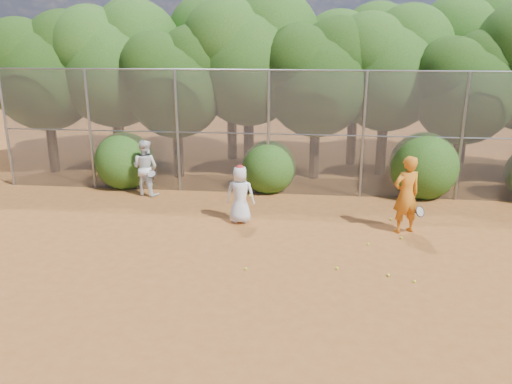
# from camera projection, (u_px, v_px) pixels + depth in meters

# --- Properties ---
(ground) EXTENTS (80.00, 80.00, 0.00)m
(ground) POSITION_uv_depth(u_px,v_px,m) (289.00, 275.00, 10.79)
(ground) COLOR #945121
(ground) RESTS_ON ground
(fence_back) EXTENTS (20.05, 0.09, 4.03)m
(fence_back) POSITION_uv_depth(u_px,v_px,m) (296.00, 133.00, 15.92)
(fence_back) COLOR gray
(fence_back) RESTS_ON ground
(tree_0) EXTENTS (4.38, 3.81, 6.00)m
(tree_0) POSITION_uv_depth(u_px,v_px,m) (45.00, 67.00, 18.32)
(tree_0) COLOR black
(tree_0) RESTS_ON ground
(tree_1) EXTENTS (4.64, 4.03, 6.35)m
(tree_1) POSITION_uv_depth(u_px,v_px,m) (115.00, 61.00, 18.46)
(tree_1) COLOR black
(tree_1) RESTS_ON ground
(tree_2) EXTENTS (3.99, 3.47, 5.47)m
(tree_2) POSITION_uv_depth(u_px,v_px,m) (177.00, 79.00, 17.69)
(tree_2) COLOR black
(tree_2) RESTS_ON ground
(tree_3) EXTENTS (4.89, 4.26, 6.70)m
(tree_3) POSITION_uv_depth(u_px,v_px,m) (250.00, 54.00, 18.14)
(tree_3) COLOR black
(tree_3) RESTS_ON ground
(tree_4) EXTENTS (4.19, 3.64, 5.73)m
(tree_4) POSITION_uv_depth(u_px,v_px,m) (319.00, 74.00, 17.47)
(tree_4) COLOR black
(tree_4) RESTS_ON ground
(tree_5) EXTENTS (4.51, 3.92, 6.17)m
(tree_5) POSITION_uv_depth(u_px,v_px,m) (389.00, 65.00, 17.88)
(tree_5) COLOR black
(tree_5) RESTS_ON ground
(tree_6) EXTENTS (3.86, 3.36, 5.29)m
(tree_6) POSITION_uv_depth(u_px,v_px,m) (467.00, 84.00, 16.82)
(tree_6) COLOR black
(tree_6) RESTS_ON ground
(tree_9) EXTENTS (4.83, 4.20, 6.62)m
(tree_9) POSITION_uv_depth(u_px,v_px,m) (113.00, 54.00, 20.71)
(tree_9) COLOR black
(tree_9) RESTS_ON ground
(tree_10) EXTENTS (5.15, 4.48, 7.06)m
(tree_10) POSITION_uv_depth(u_px,v_px,m) (233.00, 47.00, 20.27)
(tree_10) COLOR black
(tree_10) RESTS_ON ground
(tree_11) EXTENTS (4.64, 4.03, 6.35)m
(tree_11) POSITION_uv_depth(u_px,v_px,m) (357.00, 60.00, 19.48)
(tree_11) COLOR black
(tree_11) RESTS_ON ground
(tree_12) EXTENTS (5.02, 4.37, 6.88)m
(tree_12) POSITION_uv_depth(u_px,v_px,m) (474.00, 50.00, 19.46)
(tree_12) COLOR black
(tree_12) RESTS_ON ground
(bush_0) EXTENTS (2.00, 2.00, 2.00)m
(bush_0) POSITION_uv_depth(u_px,v_px,m) (124.00, 158.00, 17.15)
(bush_0) COLOR #234C13
(bush_0) RESTS_ON ground
(bush_1) EXTENTS (1.80, 1.80, 1.80)m
(bush_1) POSITION_uv_depth(u_px,v_px,m) (269.00, 165.00, 16.63)
(bush_1) COLOR #234C13
(bush_1) RESTS_ON ground
(bush_2) EXTENTS (2.20, 2.20, 2.20)m
(bush_2) POSITION_uv_depth(u_px,v_px,m) (424.00, 163.00, 16.03)
(bush_2) COLOR #234C13
(bush_2) RESTS_ON ground
(player_yellow) EXTENTS (0.96, 0.75, 2.07)m
(player_yellow) POSITION_uv_depth(u_px,v_px,m) (406.00, 195.00, 12.96)
(player_yellow) COLOR orange
(player_yellow) RESTS_ON ground
(player_teen) EXTENTS (0.79, 0.52, 1.64)m
(player_teen) POSITION_uv_depth(u_px,v_px,m) (240.00, 194.00, 13.73)
(player_teen) COLOR white
(player_teen) RESTS_ON ground
(player_white) EXTENTS (1.05, 0.91, 1.84)m
(player_white) POSITION_uv_depth(u_px,v_px,m) (145.00, 168.00, 16.20)
(player_white) COLOR white
(player_white) RESTS_ON ground
(ball_0) EXTENTS (0.07, 0.07, 0.07)m
(ball_0) POSITION_uv_depth(u_px,v_px,m) (368.00, 244.00, 12.37)
(ball_0) COLOR #CADC28
(ball_0) RESTS_ON ground
(ball_1) EXTENTS (0.07, 0.07, 0.07)m
(ball_1) POSITION_uv_depth(u_px,v_px,m) (401.00, 238.00, 12.76)
(ball_1) COLOR #CADC28
(ball_1) RESTS_ON ground
(ball_2) EXTENTS (0.07, 0.07, 0.07)m
(ball_2) POSITION_uv_depth(u_px,v_px,m) (337.00, 268.00, 11.05)
(ball_2) COLOR #CADC28
(ball_2) RESTS_ON ground
(ball_3) EXTENTS (0.07, 0.07, 0.07)m
(ball_3) POSITION_uv_depth(u_px,v_px,m) (414.00, 281.00, 10.45)
(ball_3) COLOR #CADC28
(ball_3) RESTS_ON ground
(ball_4) EXTENTS (0.07, 0.07, 0.07)m
(ball_4) POSITION_uv_depth(u_px,v_px,m) (246.00, 269.00, 11.02)
(ball_4) COLOR #CADC28
(ball_4) RESTS_ON ground
(ball_5) EXTENTS (0.07, 0.07, 0.07)m
(ball_5) POSITION_uv_depth(u_px,v_px,m) (391.00, 219.00, 14.09)
(ball_5) COLOR #CADC28
(ball_5) RESTS_ON ground
(ball_6) EXTENTS (0.07, 0.07, 0.07)m
(ball_6) POSITION_uv_depth(u_px,v_px,m) (388.00, 275.00, 10.73)
(ball_6) COLOR #CADC28
(ball_6) RESTS_ON ground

